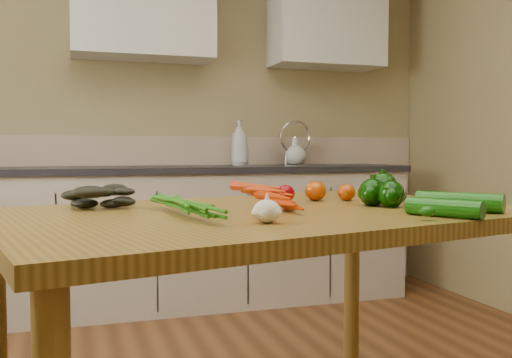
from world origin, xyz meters
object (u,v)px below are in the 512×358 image
object	(u,v)px
soap_bottle_b	(241,153)
tomato_b	(316,191)
table	(266,240)
carrot_bunch	(245,198)
soap_bottle_c	(295,151)
zucchini_a	(459,202)
soap_bottle_a	(239,143)
zucchini_b	(444,208)
leafy_greens	(103,190)
garlic_bulb	(267,211)
tomato_a	(285,193)
tomato_c	(347,192)
pepper_a	(372,192)
pepper_b	(383,188)
pepper_c	(391,194)

from	to	relation	value
soap_bottle_b	tomato_b	bearing A→B (deg)	-146.26
table	soap_bottle_b	size ratio (longest dim) A/B	10.26
carrot_bunch	soap_bottle_b	bearing A→B (deg)	60.94
soap_bottle_c	zucchini_a	xyz separation A→B (m)	(-0.45, -2.42, -0.14)
table	soap_bottle_a	distance (m)	2.17
zucchini_b	leafy_greens	bearing A→B (deg)	148.13
soap_bottle_c	garlic_bulb	world-z (taller)	soap_bottle_c
tomato_a	tomato_c	xyz separation A→B (m)	(0.22, -0.02, -0.00)
pepper_a	zucchini_b	bearing A→B (deg)	-84.90
tomato_c	carrot_bunch	bearing A→B (deg)	-153.73
leafy_greens	tomato_b	size ratio (longest dim) A/B	2.91
pepper_b	tomato_a	distance (m)	0.33
tomato_a	soap_bottle_c	bearing A→B (deg)	67.31
soap_bottle_a	leafy_greens	xyz separation A→B (m)	(-0.99, -1.87, -0.17)
soap_bottle_a	tomato_c	world-z (taller)	soap_bottle_a
soap_bottle_b	pepper_a	xyz separation A→B (m)	(-0.17, -2.08, -0.11)
garlic_bulb	tomato_a	size ratio (longest dim) A/B	1.07
carrot_bunch	tomato_a	size ratio (longest dim) A/B	4.44
table	soap_bottle_c	xyz separation A→B (m)	(0.98, 2.21, 0.26)
soap_bottle_a	tomato_a	distance (m)	1.91
garlic_bulb	soap_bottle_a	bearing A→B (deg)	75.43
tomato_b	zucchini_a	xyz separation A→B (m)	(0.26, -0.45, -0.01)
garlic_bulb	tomato_c	size ratio (longest dim) A/B	1.08
soap_bottle_b	garlic_bulb	size ratio (longest dim) A/B	2.44
pepper_b	tomato_c	xyz separation A→B (m)	(-0.08, 0.11, -0.02)
garlic_bulb	tomato_a	xyz separation A→B (m)	(0.24, 0.52, 0.00)
leafy_greens	zucchini_a	xyz separation A→B (m)	(0.99, -0.43, -0.03)
leafy_greens	tomato_a	world-z (taller)	leafy_greens
garlic_bulb	tomato_b	size ratio (longest dim) A/B	0.91
pepper_a	tomato_b	size ratio (longest dim) A/B	1.15
soap_bottle_b	tomato_c	bearing A→B (deg)	-142.96
zucchini_b	table	bearing A→B (deg)	141.11
carrot_bunch	tomato_a	bearing A→B (deg)	34.65
pepper_c	zucchini_b	world-z (taller)	pepper_c
soap_bottle_b	tomato_a	world-z (taller)	soap_bottle_b
zucchini_b	pepper_a	bearing A→B (deg)	95.10
tomato_b	zucchini_a	world-z (taller)	tomato_b
soap_bottle_a	zucchini_a	size ratio (longest dim) A/B	1.24
pepper_b	zucchini_a	xyz separation A→B (m)	(0.08, -0.30, -0.02)
soap_bottle_c	zucchini_a	world-z (taller)	soap_bottle_c
carrot_bunch	tomato_b	distance (m)	0.42
tomato_b	pepper_a	bearing A→B (deg)	-65.23
zucchini_b	carrot_bunch	bearing A→B (deg)	146.93
soap_bottle_c	leafy_greens	distance (m)	2.46
tomato_a	pepper_a	bearing A→B (deg)	-44.10
soap_bottle_c	zucchini_b	distance (m)	2.60
pepper_c	zucchini_b	bearing A→B (deg)	-91.04
pepper_a	tomato_a	size ratio (longest dim) A/B	1.35
pepper_a	carrot_bunch	bearing A→B (deg)	-176.21
pepper_a	pepper_b	world-z (taller)	pepper_b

